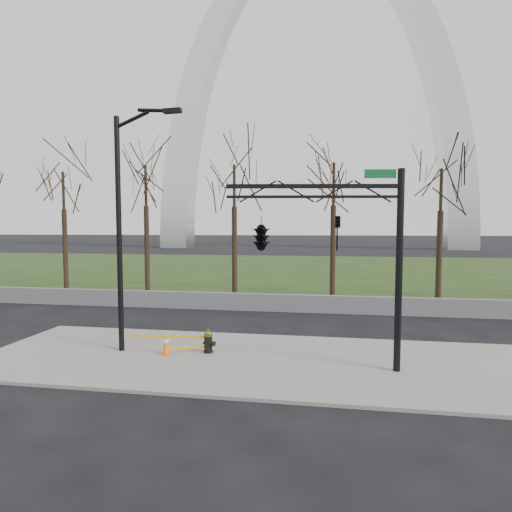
% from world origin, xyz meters
% --- Properties ---
extents(ground, '(500.00, 500.00, 0.00)m').
position_xyz_m(ground, '(0.00, 0.00, 0.00)').
color(ground, black).
rests_on(ground, ground).
extents(sidewalk, '(18.00, 6.00, 0.10)m').
position_xyz_m(sidewalk, '(0.00, 0.00, 0.05)').
color(sidewalk, gray).
rests_on(sidewalk, ground).
extents(grass_strip, '(120.00, 40.00, 0.06)m').
position_xyz_m(grass_strip, '(0.00, 30.00, 0.03)').
color(grass_strip, black).
rests_on(grass_strip, ground).
extents(guardrail, '(60.00, 0.30, 0.90)m').
position_xyz_m(guardrail, '(0.00, 8.00, 0.45)').
color(guardrail, '#59595B').
rests_on(guardrail, ground).
extents(gateway_arch, '(66.00, 6.00, 65.00)m').
position_xyz_m(gateway_arch, '(0.00, 75.00, 32.50)').
color(gateway_arch, silver).
rests_on(gateway_arch, ground).
extents(tree_row, '(51.66, 4.00, 9.18)m').
position_xyz_m(tree_row, '(2.83, 12.00, 4.59)').
color(tree_row, black).
rests_on(tree_row, ground).
extents(fire_hydrant, '(0.50, 0.33, 0.80)m').
position_xyz_m(fire_hydrant, '(-1.62, 0.40, 0.47)').
color(fire_hydrant, black).
rests_on(fire_hydrant, sidewalk).
extents(traffic_cone, '(0.36, 0.36, 0.62)m').
position_xyz_m(traffic_cone, '(-2.99, 0.01, 0.41)').
color(traffic_cone, '#FD600D').
rests_on(traffic_cone, sidewalk).
extents(street_light, '(2.39, 0.35, 8.21)m').
position_xyz_m(street_light, '(-4.42, 0.15, 4.69)').
color(street_light, black).
rests_on(street_light, ground).
extents(traffic_signal_mast, '(5.06, 2.53, 6.00)m').
position_xyz_m(traffic_signal_mast, '(1.13, -0.88, 4.15)').
color(traffic_signal_mast, black).
rests_on(traffic_signal_mast, ground).
extents(caution_tape, '(3.01, 0.39, 0.41)m').
position_xyz_m(caution_tape, '(-2.88, 0.26, 0.52)').
color(caution_tape, '#DBB00B').
rests_on(caution_tape, ground).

